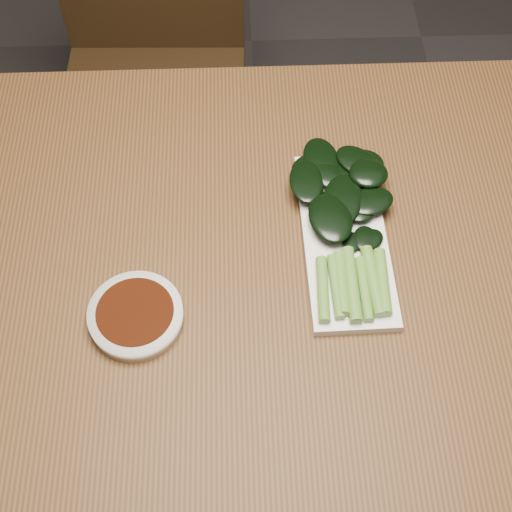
% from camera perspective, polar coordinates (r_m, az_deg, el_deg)
% --- Properties ---
extents(ground, '(6.00, 6.00, 0.00)m').
position_cam_1_polar(ground, '(1.66, 1.19, -14.78)').
color(ground, '#2B2929').
rests_on(ground, ground).
extents(table, '(1.40, 0.80, 0.75)m').
position_cam_1_polar(table, '(1.03, 1.85, -3.32)').
color(table, '#4D3016').
rests_on(table, ground).
extents(chair_far, '(0.41, 0.41, 0.89)m').
position_cam_1_polar(chair_far, '(1.63, -8.27, 14.92)').
color(chair_far, black).
rests_on(chair_far, ground).
extents(sauce_bowl, '(0.12, 0.12, 0.02)m').
position_cam_1_polar(sauce_bowl, '(0.94, -9.59, -4.72)').
color(sauce_bowl, white).
rests_on(sauce_bowl, table).
extents(serving_plate, '(0.12, 0.29, 0.01)m').
position_cam_1_polar(serving_plate, '(1.00, 7.08, 1.41)').
color(serving_plate, white).
rests_on(serving_plate, table).
extents(gai_lan, '(0.15, 0.31, 0.03)m').
position_cam_1_polar(gai_lan, '(1.01, 6.93, 4.29)').
color(gai_lan, '#5B9031').
rests_on(gai_lan, serving_plate).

